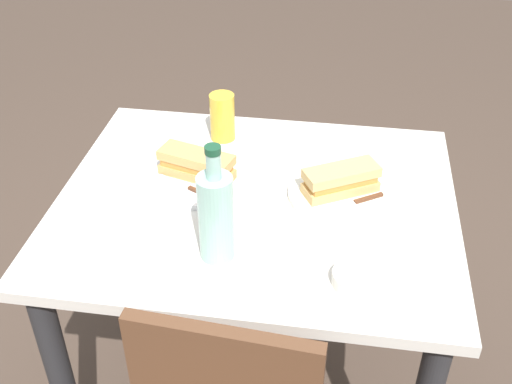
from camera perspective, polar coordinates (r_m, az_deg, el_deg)
name	(u,v)px	position (r m, az deg, el deg)	size (l,w,h in m)	color
dining_table	(256,240)	(1.65, 0.00, -4.38)	(0.99, 0.81, 0.78)	beige
plate_near	(340,194)	(1.59, 7.57, -0.15)	(0.26, 0.26, 0.01)	silver
baguette_sandwich_near	(341,180)	(1.56, 7.68, 1.08)	(0.20, 0.15, 0.07)	tan
knife_near	(355,202)	(1.55, 8.93, -0.92)	(0.16, 0.11, 0.01)	silver
plate_far	(198,178)	(1.64, -5.31, 1.28)	(0.26, 0.26, 0.01)	white
baguette_sandwich_far	(197,165)	(1.61, -5.39, 2.49)	(0.21, 0.12, 0.07)	tan
knife_far	(189,188)	(1.58, -6.03, 0.37)	(0.17, 0.09, 0.01)	silver
water_bottle	(216,215)	(1.34, -3.65, -2.08)	(0.08, 0.08, 0.28)	#99C6B7
beer_glass	(222,117)	(1.78, -3.06, 6.79)	(0.07, 0.07, 0.14)	gold
olive_bowl	(355,278)	(1.35, 8.96, -7.71)	(0.10, 0.10, 0.03)	silver
paper_napkin	(126,240)	(1.47, -11.65, -4.28)	(0.14, 0.14, 0.00)	white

